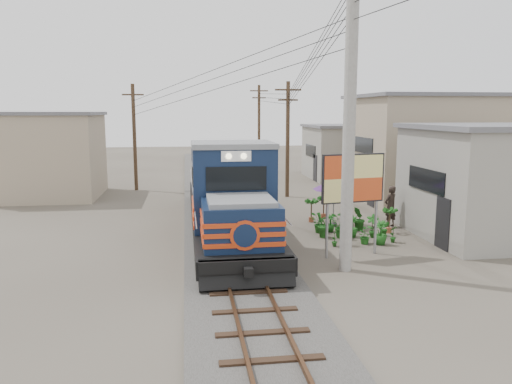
{
  "coord_description": "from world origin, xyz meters",
  "views": [
    {
      "loc": [
        -1.67,
        -15.89,
        5.22
      ],
      "look_at": [
        0.94,
        2.58,
        2.2
      ],
      "focal_mm": 35.0,
      "sensor_mm": 36.0,
      "label": 1
    }
  ],
  "objects": [
    {
      "name": "ground",
      "position": [
        0.0,
        0.0,
        0.0
      ],
      "size": [
        120.0,
        120.0,
        0.0
      ],
      "primitive_type": "plane",
      "color": "#473F35",
      "rests_on": "ground"
    },
    {
      "name": "ballast",
      "position": [
        0.0,
        10.0,
        0.08
      ],
      "size": [
        3.6,
        70.0,
        0.16
      ],
      "primitive_type": "cube",
      "color": "#595651",
      "rests_on": "ground"
    },
    {
      "name": "track",
      "position": [
        0.0,
        10.0,
        0.26
      ],
      "size": [
        1.15,
        70.0,
        0.12
      ],
      "color": "#51331E",
      "rests_on": "ground"
    },
    {
      "name": "locomotive",
      "position": [
        0.0,
        5.65,
        1.74
      ],
      "size": [
        2.96,
        16.12,
        3.99
      ],
      "color": "black",
      "rests_on": "ground"
    },
    {
      "name": "utility_pole_main",
      "position": [
        3.5,
        -0.5,
        5.0
      ],
      "size": [
        0.4,
        0.4,
        10.0
      ],
      "color": "#9E9B93",
      "rests_on": "ground"
    },
    {
      "name": "wooden_pole_mid",
      "position": [
        4.5,
        14.0,
        3.68
      ],
      "size": [
        1.6,
        0.24,
        7.0
      ],
      "color": "#4C3826",
      "rests_on": "ground"
    },
    {
      "name": "wooden_pole_far",
      "position": [
        4.8,
        28.0,
        3.93
      ],
      "size": [
        1.6,
        0.24,
        7.5
      ],
      "color": "#4C3826",
      "rests_on": "ground"
    },
    {
      "name": "wooden_pole_left",
      "position": [
        -5.0,
        18.0,
        3.68
      ],
      "size": [
        1.6,
        0.24,
        7.0
      ],
      "color": "#4C3826",
      "rests_on": "ground"
    },
    {
      "name": "power_lines",
      "position": [
        -0.14,
        8.49,
        7.56
      ],
      "size": [
        9.65,
        19.0,
        3.3
      ],
      "color": "black",
      "rests_on": "ground"
    },
    {
      "name": "shophouse_front",
      "position": [
        11.5,
        3.0,
        2.36
      ],
      "size": [
        7.35,
        6.3,
        4.7
      ],
      "color": "gray",
      "rests_on": "ground"
    },
    {
      "name": "shophouse_mid",
      "position": [
        12.5,
        12.0,
        3.11
      ],
      "size": [
        8.4,
        7.35,
        6.2
      ],
      "color": "gray",
      "rests_on": "ground"
    },
    {
      "name": "shophouse_back",
      "position": [
        11.0,
        22.0,
        2.11
      ],
      "size": [
        6.3,
        6.3,
        4.2
      ],
      "color": "gray",
      "rests_on": "ground"
    },
    {
      "name": "shophouse_left",
      "position": [
        -10.0,
        16.0,
        2.61
      ],
      "size": [
        6.3,
        6.3,
        5.2
      ],
      "color": "gray",
      "rests_on": "ground"
    },
    {
      "name": "billboard",
      "position": [
        4.24,
        1.08,
        2.77
      ],
      "size": [
        2.4,
        0.54,
        3.74
      ],
      "rotation": [
        0.0,
        0.0,
        0.17
      ],
      "color": "#99999E",
      "rests_on": "ground"
    },
    {
      "name": "market_umbrella",
      "position": [
        5.01,
        5.9,
        1.91
      ],
      "size": [
        2.58,
        2.58,
        2.18
      ],
      "rotation": [
        0.0,
        0.0,
        0.39
      ],
      "color": "black",
      "rests_on": "ground"
    },
    {
      "name": "vendor",
      "position": [
        7.5,
        5.29,
        0.95
      ],
      "size": [
        0.82,
        0.73,
        1.9
      ],
      "primitive_type": "imported",
      "rotation": [
        0.0,
        0.0,
        3.64
      ],
      "color": "black",
      "rests_on": "ground"
    },
    {
      "name": "plant_nursery",
      "position": [
        4.96,
        3.73,
        0.46
      ],
      "size": [
        3.28,
        3.1,
        1.08
      ],
      "color": "#1B5418",
      "rests_on": "ground"
    }
  ]
}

